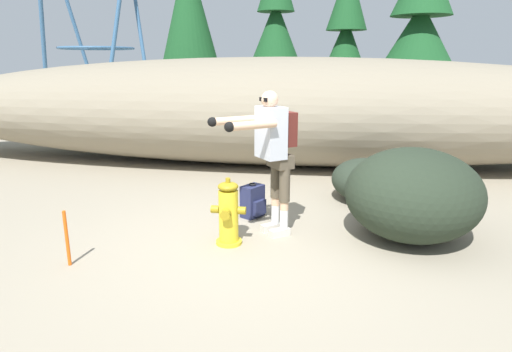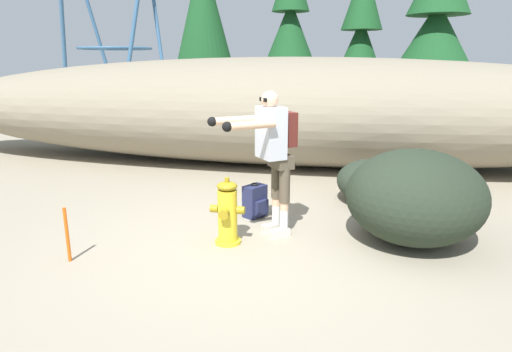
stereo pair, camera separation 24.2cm
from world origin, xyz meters
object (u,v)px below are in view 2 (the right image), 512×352
(boulder_large, at_px, (415,196))
(survey_stake, at_px, (67,235))
(spare_backpack, at_px, (255,201))
(fire_hydrant, at_px, (227,213))
(utility_worker, at_px, (273,146))
(boulder_mid, at_px, (372,182))

(boulder_large, relative_size, survey_stake, 2.71)
(survey_stake, bearing_deg, spare_backpack, 45.78)
(fire_hydrant, relative_size, boulder_large, 0.49)
(utility_worker, relative_size, boulder_large, 1.08)
(spare_backpack, relative_size, boulder_large, 0.29)
(spare_backpack, distance_m, boulder_large, 2.06)
(boulder_large, relative_size, boulder_mid, 1.45)
(utility_worker, distance_m, boulder_large, 1.76)
(utility_worker, xyz_separation_m, boulder_large, (1.66, 0.13, -0.56))
(boulder_large, xyz_separation_m, survey_stake, (-3.67, -1.27, -0.25))
(fire_hydrant, xyz_separation_m, boulder_large, (2.13, 0.49, 0.18))
(utility_worker, distance_m, survey_stake, 2.45)
(fire_hydrant, height_order, boulder_mid, fire_hydrant)
(boulder_large, bearing_deg, boulder_mid, 105.40)
(boulder_large, height_order, boulder_mid, boulder_large)
(boulder_mid, bearing_deg, boulder_large, -74.60)
(spare_backpack, bearing_deg, boulder_mid, 62.72)
(boulder_mid, distance_m, survey_stake, 4.23)
(spare_backpack, distance_m, survey_stake, 2.42)
(fire_hydrant, relative_size, utility_worker, 0.46)
(fire_hydrant, relative_size, spare_backpack, 1.69)
(boulder_mid, bearing_deg, spare_backpack, -149.94)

